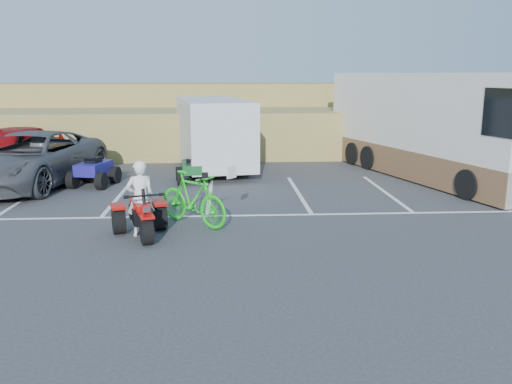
{
  "coord_description": "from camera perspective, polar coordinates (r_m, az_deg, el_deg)",
  "views": [
    {
      "loc": [
        0.44,
        -11.1,
        3.57
      ],
      "look_at": [
        1.14,
        0.66,
        1.0
      ],
      "focal_mm": 38.0,
      "sensor_mm": 36.0,
      "label": 1
    }
  ],
  "objects": [
    {
      "name": "grey_pickup",
      "position": [
        19.02,
        -22.66,
        3.2
      ],
      "size": [
        4.06,
        6.7,
        1.74
      ],
      "primitive_type": "imported",
      "rotation": [
        0.0,
        0.0,
        -0.2
      ],
      "color": "#45474C",
      "rests_on": "ground"
    },
    {
      "name": "ground",
      "position": [
        11.67,
        -5.44,
        -5.57
      ],
      "size": [
        100.0,
        100.0,
        0.0
      ],
      "primitive_type": "plane",
      "color": "#353537",
      "rests_on": "ground"
    },
    {
      "name": "rider",
      "position": [
        12.35,
        -12.07,
        -0.66
      ],
      "size": [
        0.72,
        0.57,
        1.71
      ],
      "primitive_type": "imported",
      "rotation": [
        0.0,
        0.0,
        3.43
      ],
      "color": "white",
      "rests_on": "ground"
    },
    {
      "name": "red_trike_atv",
      "position": [
        12.42,
        -11.79,
        -4.66
      ],
      "size": [
        1.67,
        1.95,
        1.08
      ],
      "primitive_type": null,
      "rotation": [
        0.0,
        0.0,
        0.29
      ],
      "color": "#B20E0A",
      "rests_on": "ground"
    },
    {
      "name": "grass_embankment",
      "position": [
        26.67,
        -4.4,
        7.66
      ],
      "size": [
        40.0,
        8.5,
        3.1
      ],
      "color": "olive",
      "rests_on": "ground"
    },
    {
      "name": "red_car",
      "position": [
        21.54,
        -24.66,
        4.04
      ],
      "size": [
        3.3,
        5.57,
        1.78
      ],
      "primitive_type": "imported",
      "rotation": [
        0.0,
        0.0,
        -0.24
      ],
      "color": "#8E070A",
      "rests_on": "ground"
    },
    {
      "name": "quad_atv_blue",
      "position": [
        18.45,
        -16.59,
        0.63
      ],
      "size": [
        1.52,
        1.83,
        1.05
      ],
      "primitive_type": null,
      "rotation": [
        0.0,
        0.0,
        -0.22
      ],
      "color": "navy",
      "rests_on": "ground"
    },
    {
      "name": "green_dirt_bike",
      "position": [
        13.06,
        -6.67,
        -0.7
      ],
      "size": [
        1.99,
        1.92,
        1.3
      ],
      "primitive_type": "imported",
      "rotation": [
        0.0,
        0.0,
        0.82
      ],
      "color": "#14BF19",
      "rests_on": "ground"
    },
    {
      "name": "rv_motorhome",
      "position": [
        20.05,
        17.87,
        5.93
      ],
      "size": [
        5.17,
        10.2,
        3.56
      ],
      "rotation": [
        0.0,
        0.0,
        0.28
      ],
      "color": "silver",
      "rests_on": "ground"
    },
    {
      "name": "cargo_trailer",
      "position": [
        20.52,
        -4.5,
        6.3
      ],
      "size": [
        3.16,
        5.97,
        2.65
      ],
      "rotation": [
        0.0,
        0.0,
        0.16
      ],
      "color": "silver",
      "rests_on": "ground"
    },
    {
      "name": "quad_atv_green",
      "position": [
        18.37,
        -6.79,
        1.02
      ],
      "size": [
        1.15,
        1.45,
        0.87
      ],
      "primitive_type": null,
      "rotation": [
        0.0,
        0.0,
        0.13
      ],
      "color": "#135723",
      "rests_on": "ground"
    },
    {
      "name": "parking_stripes",
      "position": [
        15.58,
        -1.77,
        -0.92
      ],
      "size": [
        28.0,
        5.16,
        0.01
      ],
      "color": "white",
      "rests_on": "ground"
    }
  ]
}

